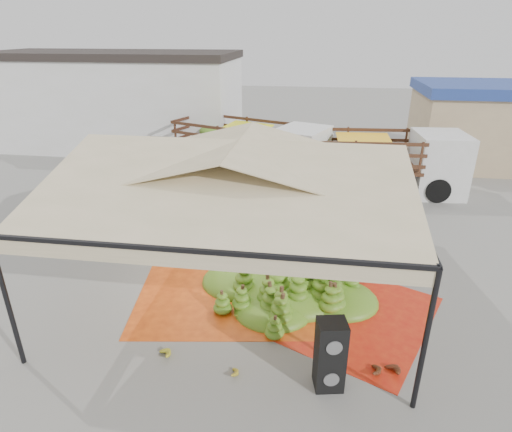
# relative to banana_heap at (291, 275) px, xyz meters

# --- Properties ---
(ground) EXTENTS (90.00, 90.00, 0.00)m
(ground) POSITION_rel_banana_heap_xyz_m (-1.44, 0.53, -0.54)
(ground) COLOR slate
(ground) RESTS_ON ground
(canopy_tent) EXTENTS (8.10, 8.10, 4.00)m
(canopy_tent) POSITION_rel_banana_heap_xyz_m (-1.44, 0.53, 2.76)
(canopy_tent) COLOR black
(canopy_tent) RESTS_ON ground
(building_white) EXTENTS (14.30, 6.30, 5.40)m
(building_white) POSITION_rel_banana_heap_xyz_m (-11.44, 14.53, 2.18)
(building_white) COLOR silver
(building_white) RESTS_ON ground
(building_tan) EXTENTS (6.30, 5.30, 4.10)m
(building_tan) POSITION_rel_banana_heap_xyz_m (8.56, 13.53, 1.54)
(building_tan) COLOR tan
(building_tan) RESTS_ON ground
(tarp_left) EXTENTS (5.24, 5.05, 0.01)m
(tarp_left) POSITION_rel_banana_heap_xyz_m (-1.74, -0.02, -0.53)
(tarp_left) COLOR orange
(tarp_left) RESTS_ON ground
(tarp_right) EXTENTS (5.06, 5.15, 0.01)m
(tarp_right) POSITION_rel_banana_heap_xyz_m (1.48, -0.68, -0.53)
(tarp_right) COLOR red
(tarp_right) RESTS_ON ground
(banana_heap) EXTENTS (5.84, 5.17, 1.07)m
(banana_heap) POSITION_rel_banana_heap_xyz_m (0.00, 0.00, 0.00)
(banana_heap) COLOR #477F1A
(banana_heap) RESTS_ON ground
(hand_yellow_a) EXTENTS (0.42, 0.35, 0.18)m
(hand_yellow_a) POSITION_rel_banana_heap_xyz_m (-0.98, -3.17, -0.45)
(hand_yellow_a) COLOR #AD8822
(hand_yellow_a) RESTS_ON ground
(hand_yellow_b) EXTENTS (0.63, 0.62, 0.22)m
(hand_yellow_b) POSITION_rel_banana_heap_xyz_m (-2.56, -2.90, -0.43)
(hand_yellow_b) COLOR gold
(hand_yellow_b) RESTS_ON ground
(hand_red_a) EXTENTS (0.52, 0.44, 0.22)m
(hand_red_a) POSITION_rel_banana_heap_xyz_m (1.88, -2.69, -0.43)
(hand_red_a) COLOR #532813
(hand_red_a) RESTS_ON ground
(hand_red_b) EXTENTS (0.63, 0.61, 0.22)m
(hand_red_b) POSITION_rel_banana_heap_xyz_m (2.26, -2.67, -0.43)
(hand_red_b) COLOR #5E2E15
(hand_red_b) RESTS_ON ground
(hand_green) EXTENTS (0.49, 0.47, 0.17)m
(hand_green) POSITION_rel_banana_heap_xyz_m (-1.21, -1.21, -0.45)
(hand_green) COLOR #537518
(hand_green) RESTS_ON ground
(hanging_bunches) EXTENTS (1.74, 0.24, 0.20)m
(hanging_bunches) POSITION_rel_banana_heap_xyz_m (0.06, 1.82, 2.08)
(hanging_bunches) COLOR #457819
(hanging_bunches) RESTS_ON ground
(speaker_stack) EXTENTS (0.64, 0.58, 1.53)m
(speaker_stack) POSITION_rel_banana_heap_xyz_m (0.98, -3.17, 0.23)
(speaker_stack) COLOR black
(speaker_stack) RESTS_ON ground
(banana_leaves) EXTENTS (0.96, 1.36, 3.70)m
(banana_leaves) POSITION_rel_banana_heap_xyz_m (-3.83, 2.65, -0.54)
(banana_leaves) COLOR #1E681B
(banana_leaves) RESTS_ON ground
(vendor) EXTENTS (0.59, 0.42, 1.53)m
(vendor) POSITION_rel_banana_heap_xyz_m (-0.39, 4.89, 0.23)
(vendor) COLOR gray
(vendor) RESTS_ON ground
(truck_left) EXTENTS (7.83, 5.14, 2.55)m
(truck_left) POSITION_rel_banana_heap_xyz_m (-2.45, 9.95, 1.03)
(truck_left) COLOR #52321B
(truck_left) RESTS_ON ground
(truck_right) EXTENTS (7.66, 3.05, 2.58)m
(truck_right) POSITION_rel_banana_heap_xyz_m (3.15, 8.50, 1.05)
(truck_right) COLOR #50301A
(truck_right) RESTS_ON ground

